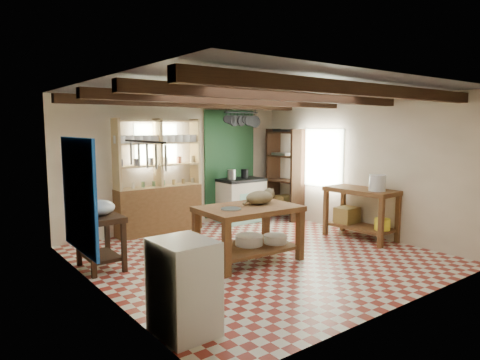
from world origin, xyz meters
TOP-DOWN VIEW (x-y plane):
  - floor at (0.00, 0.00)m, footprint 5.00×5.00m
  - ceiling at (0.00, 0.00)m, footprint 5.00×5.00m
  - wall_back at (0.00, 2.50)m, footprint 5.00×0.04m
  - wall_front at (0.00, -2.50)m, footprint 5.00×0.04m
  - wall_left at (-2.50, 0.00)m, footprint 0.04×5.00m
  - wall_right at (2.50, 0.00)m, footprint 0.04×5.00m
  - ceiling_beams at (0.00, 0.00)m, footprint 5.00×3.80m
  - blue_wall_patch at (-2.47, 0.90)m, footprint 0.04×1.40m
  - green_wall_patch at (1.25, 2.47)m, footprint 1.30×0.04m
  - window_back at (-0.50, 2.48)m, footprint 0.90×0.02m
  - window_right at (2.48, 1.00)m, footprint 0.02×1.30m
  - utensil_rail at (-2.44, -1.20)m, footprint 0.06×0.90m
  - pot_rack at (1.25, 2.05)m, footprint 0.86×0.12m
  - shelving_unit at (-0.55, 2.31)m, footprint 1.70×0.34m
  - tall_rack at (2.28, 1.80)m, footprint 0.40×0.86m
  - work_table at (-0.26, -0.10)m, footprint 1.53×1.06m
  - stove at (1.32, 2.15)m, footprint 0.96×0.65m
  - prep_table at (-2.20, 0.88)m, footprint 0.54×0.78m
  - white_cabinet at (-2.22, -1.55)m, footprint 0.54×0.64m
  - right_counter at (2.18, -0.33)m, footprint 0.70×1.32m
  - cat at (-0.01, -0.06)m, footprint 0.50×0.41m
  - steel_tray at (-0.61, -0.14)m, footprint 0.31×0.31m
  - basin_large at (-0.21, -0.06)m, footprint 0.45×0.45m
  - basin_small at (0.18, -0.22)m, footprint 0.38×0.38m
  - kettle_left at (1.07, 2.15)m, footprint 0.18×0.18m
  - kettle_right at (1.42, 2.15)m, footprint 0.16×0.16m
  - enamel_bowl at (-2.20, 0.88)m, footprint 0.44×0.44m
  - white_bucket at (2.14, -0.68)m, footprint 0.30×0.30m
  - wicker_basket at (2.17, -0.03)m, footprint 0.43×0.35m
  - yellow_tub at (2.20, -0.78)m, footprint 0.28×0.28m

SIDE VIEW (x-z plane):
  - floor at x=0.00m, z-range -0.02..0.00m
  - basin_small at x=0.18m, z-range 0.22..0.35m
  - basin_large at x=-0.21m, z-range 0.22..0.37m
  - yellow_tub at x=2.20m, z-range 0.25..0.45m
  - wicker_basket at x=2.17m, z-range 0.25..0.54m
  - prep_table at x=-2.20m, z-range 0.00..0.79m
  - work_table at x=-0.26m, z-range 0.00..0.84m
  - right_counter at x=2.18m, z-range 0.00..0.93m
  - stove at x=1.32m, z-range 0.00..0.94m
  - white_cabinet at x=-2.22m, z-range 0.00..0.95m
  - steel_tray at x=-0.61m, z-range 0.84..0.86m
  - enamel_bowl at x=-2.20m, z-range 0.79..1.01m
  - cat at x=-0.01m, z-range 0.84..1.05m
  - tall_rack at x=2.28m, z-range 0.00..2.00m
  - kettle_right at x=1.42m, z-range 0.94..1.13m
  - kettle_left at x=1.07m, z-range 0.94..1.15m
  - white_bucket at x=2.14m, z-range 0.93..1.22m
  - blue_wall_patch at x=-2.47m, z-range 0.30..1.90m
  - shelving_unit at x=-0.55m, z-range 0.00..2.20m
  - green_wall_patch at x=1.25m, z-range 0.10..2.40m
  - wall_back at x=0.00m, z-range 0.00..2.60m
  - wall_front at x=0.00m, z-range 0.00..2.60m
  - wall_left at x=-2.50m, z-range 0.00..2.60m
  - wall_right at x=2.50m, z-range 0.00..2.60m
  - window_right at x=2.48m, z-range 0.80..2.00m
  - window_back at x=-0.50m, z-range 1.30..2.10m
  - utensil_rail at x=-2.44m, z-range 1.64..1.92m
  - pot_rack at x=1.25m, z-range 2.00..2.36m
  - ceiling_beams at x=0.00m, z-range 2.40..2.56m
  - ceiling at x=0.00m, z-range 2.59..2.61m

